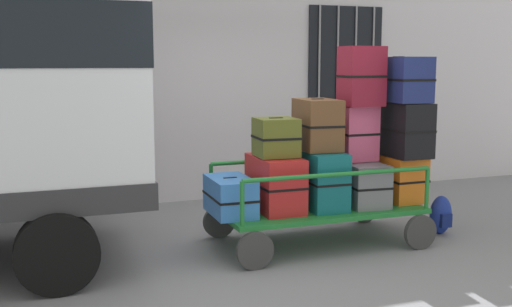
{
  "coord_description": "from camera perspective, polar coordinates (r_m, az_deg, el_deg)",
  "views": [
    {
      "loc": [
        -2.31,
        -5.88,
        1.94
      ],
      "look_at": [
        -0.14,
        -0.07,
        1.01
      ],
      "focal_mm": 43.38,
      "sensor_mm": 36.0,
      "label": 1
    }
  ],
  "objects": [
    {
      "name": "ground_plane",
      "position": [
        6.61,
        0.96,
        -8.58
      ],
      "size": [
        40.0,
        40.0,
        0.0
      ],
      "primitive_type": "plane",
      "color": "gray"
    },
    {
      "name": "building_wall",
      "position": [
        8.78,
        -5.24,
        12.08
      ],
      "size": [
        12.0,
        0.38,
        5.0
      ],
      "color": "silver",
      "rests_on": "ground"
    },
    {
      "name": "luggage_cart",
      "position": [
        6.67,
        5.62,
        -5.38
      ],
      "size": [
        2.2,
        1.21,
        0.41
      ],
      "color": "#1E722D",
      "rests_on": "ground"
    },
    {
      "name": "cart_railing",
      "position": [
        6.58,
        5.67,
        -1.71
      ],
      "size": [
        2.09,
        1.07,
        0.45
      ],
      "color": "#1E722D",
      "rests_on": "luggage_cart"
    },
    {
      "name": "suitcase_left_bottom",
      "position": [
        6.23,
        -2.39,
        -3.94
      ],
      "size": [
        0.41,
        0.69,
        0.38
      ],
      "color": "#3372C6",
      "rests_on": "luggage_cart"
    },
    {
      "name": "suitcase_midleft_bottom",
      "position": [
        6.38,
        1.78,
        -2.77
      ],
      "size": [
        0.43,
        0.75,
        0.57
      ],
      "color": "#B21E1E",
      "rests_on": "luggage_cart"
    },
    {
      "name": "suitcase_midleft_middle",
      "position": [
        6.29,
        1.86,
        1.51
      ],
      "size": [
        0.44,
        0.44,
        0.4
      ],
      "color": "#4C5119",
      "rests_on": "suitcase_midleft_bottom"
    },
    {
      "name": "suitcase_center_bottom",
      "position": [
        6.63,
        5.52,
        -2.22
      ],
      "size": [
        0.41,
        0.95,
        0.61
      ],
      "color": "#0F5960",
      "rests_on": "luggage_cart"
    },
    {
      "name": "suitcase_center_middle",
      "position": [
        6.53,
        5.68,
        2.68
      ],
      "size": [
        0.43,
        0.62,
        0.54
      ],
      "color": "brown",
      "rests_on": "suitcase_center_bottom"
    },
    {
      "name": "suitcase_midright_bottom",
      "position": [
        6.83,
        9.4,
        -2.6
      ],
      "size": [
        0.47,
        0.89,
        0.46
      ],
      "color": "slate",
      "rests_on": "luggage_cart"
    },
    {
      "name": "suitcase_midright_middle",
      "position": [
        6.78,
        9.35,
        1.84
      ],
      "size": [
        0.39,
        0.31,
        0.6
      ],
      "color": "#CC4C72",
      "rests_on": "suitcase_midright_bottom"
    },
    {
      "name": "suitcase_midright_top",
      "position": [
        6.69,
        9.7,
        7.03
      ],
      "size": [
        0.42,
        0.37,
        0.64
      ],
      "color": "maroon",
      "rests_on": "suitcase_midright_middle"
    },
    {
      "name": "suitcase_right_bottom",
      "position": [
        7.11,
        12.68,
        -2.08
      ],
      "size": [
        0.4,
        0.78,
        0.5
      ],
      "color": "orange",
      "rests_on": "luggage_cart"
    },
    {
      "name": "suitcase_right_middle",
      "position": [
        7.01,
        12.95,
        2.28
      ],
      "size": [
        0.39,
        0.87,
        0.59
      ],
      "color": "black",
      "rests_on": "suitcase_right_bottom"
    },
    {
      "name": "suitcase_right_top",
      "position": [
        7.0,
        12.96,
        6.7
      ],
      "size": [
        0.45,
        0.95,
        0.49
      ],
      "color": "navy",
      "rests_on": "suitcase_right_middle"
    },
    {
      "name": "backpack",
      "position": [
        7.33,
        16.68,
        -5.47
      ],
      "size": [
        0.27,
        0.22,
        0.44
      ],
      "color": "navy",
      "rests_on": "ground"
    }
  ]
}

